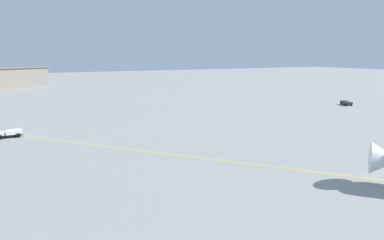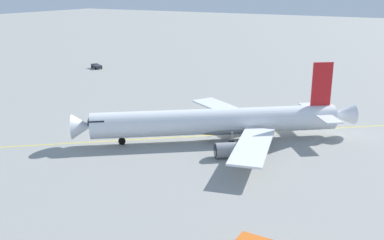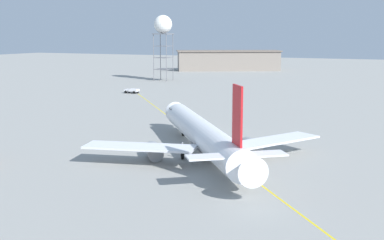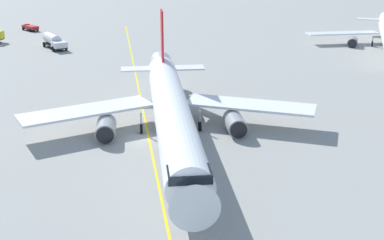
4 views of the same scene
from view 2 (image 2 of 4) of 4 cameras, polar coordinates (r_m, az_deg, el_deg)
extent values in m
plane|color=gray|center=(72.33, 2.54, -1.94)|extent=(600.00, 600.00, 0.00)
cylinder|color=white|center=(68.87, 3.04, -0.17)|extent=(26.21, 32.72, 3.95)
cone|color=white|center=(68.26, -13.92, -0.81)|extent=(4.80, 4.66, 3.75)
cone|color=white|center=(75.20, 18.64, 0.66)|extent=(5.09, 5.22, 3.36)
cube|color=black|center=(67.78, -12.13, -0.03)|extent=(4.12, 3.94, 0.70)
ellipsoid|color=gray|center=(69.56, 4.57, -0.96)|extent=(11.13, 13.07, 2.17)
cube|color=red|center=(72.41, 16.31, 4.44)|extent=(2.13, 2.69, 6.86)
cube|color=white|center=(70.60, 17.06, 0.19)|extent=(5.58, 5.12, 0.20)
cube|color=white|center=(76.42, 15.06, 1.61)|extent=(5.58, 5.12, 0.20)
cube|color=white|center=(60.98, 7.81, -3.29)|extent=(15.82, 7.91, 0.28)
cube|color=white|center=(78.72, 4.21, 1.48)|extent=(11.29, 15.41, 0.28)
cylinder|color=gray|center=(62.92, 4.90, -3.87)|extent=(4.28, 4.65, 2.23)
cylinder|color=black|center=(62.52, 3.00, -3.97)|extent=(1.60, 1.27, 1.90)
cylinder|color=gray|center=(76.47, 2.60, -0.03)|extent=(4.28, 4.65, 2.23)
cylinder|color=black|center=(76.13, 1.02, -0.09)|extent=(1.60, 1.27, 1.90)
cylinder|color=#9EA0A5|center=(68.33, -9.01, -1.95)|extent=(0.20, 0.20, 1.91)
cylinder|color=black|center=(68.64, -8.98, -2.70)|extent=(0.90, 1.06, 1.10)
cylinder|color=#9EA0A5|center=(66.61, 5.16, -2.30)|extent=(0.20, 0.20, 1.91)
cylinder|color=black|center=(66.93, 5.14, -3.07)|extent=(0.90, 1.06, 1.10)
cylinder|color=#9EA0A5|center=(72.87, 4.02, -0.57)|extent=(0.20, 0.20, 1.91)
cylinder|color=black|center=(73.16, 4.00, -1.28)|extent=(0.90, 1.06, 1.10)
cube|color=#232326|center=(133.52, -12.13, 6.65)|extent=(3.14, 4.33, 0.20)
cube|color=#2D333D|center=(134.74, -12.39, 6.92)|extent=(2.16, 1.88, 0.70)
cube|color=black|center=(135.19, -12.47, 6.99)|extent=(1.41, 0.73, 0.39)
cube|color=#2D333D|center=(132.81, -12.02, 6.78)|extent=(2.77, 3.17, 0.60)
cylinder|color=black|center=(134.50, -12.73, 6.64)|extent=(0.53, 0.70, 0.64)
cylinder|color=black|center=(135.18, -12.01, 6.74)|extent=(0.53, 0.70, 0.64)
cylinder|color=black|center=(132.02, -12.27, 6.49)|extent=(0.53, 0.70, 0.64)
cylinder|color=black|center=(132.71, -11.55, 6.58)|extent=(0.53, 0.70, 0.64)
cube|color=yellow|center=(72.51, 3.57, -1.90)|extent=(102.14, 123.00, 0.01)
camera|label=1|loc=(28.14, -36.15, -4.05)|focal=30.37mm
camera|label=3|loc=(95.87, 53.08, 6.87)|focal=47.58mm
camera|label=4|loc=(79.77, -39.27, 11.43)|focal=47.77mm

